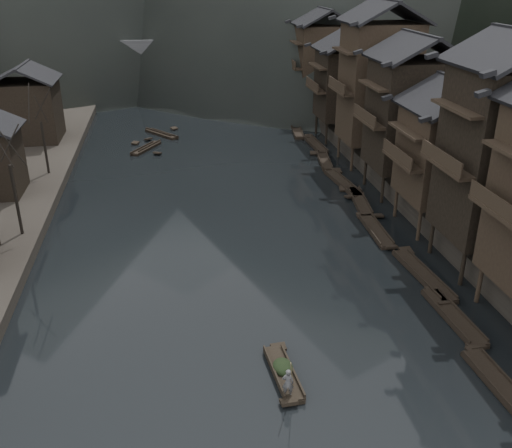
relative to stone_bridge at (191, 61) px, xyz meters
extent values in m
plane|color=black|center=(0.00, -72.00, -5.11)|extent=(300.00, 300.00, 0.00)
cube|color=#2D2823|center=(35.00, -32.00, -4.21)|extent=(40.00, 200.00, 1.80)
cylinder|color=#2F241A|center=(14.20, -70.60, -3.81)|extent=(0.30, 0.30, 2.90)
cube|color=#2F241A|center=(13.30, -73.00, 2.13)|extent=(1.20, 5.70, 0.25)
cylinder|color=black|center=(14.20, -68.40, -3.81)|extent=(0.30, 0.30, 2.90)
cylinder|color=black|center=(14.20, -63.60, -3.81)|extent=(0.30, 0.30, 2.90)
cylinder|color=black|center=(16.95, -68.40, -3.81)|extent=(0.30, 0.30, 2.90)
cylinder|color=black|center=(16.95, -63.60, -3.81)|extent=(0.30, 0.30, 2.90)
cube|color=black|center=(17.30, -66.00, 3.21)|extent=(7.00, 6.00, 11.44)
cube|color=#2F241A|center=(13.30, -66.00, 2.64)|extent=(1.20, 5.70, 0.25)
cylinder|color=#2F241A|center=(14.20, -61.40, -3.81)|extent=(0.30, 0.30, 2.90)
cylinder|color=#2F241A|center=(14.20, -56.60, -3.81)|extent=(0.30, 0.30, 2.90)
cylinder|color=#2F241A|center=(16.95, -61.40, -3.81)|extent=(0.30, 0.30, 2.90)
cylinder|color=#2F241A|center=(16.95, -56.60, -3.81)|extent=(0.30, 0.30, 2.90)
cube|color=#2F241A|center=(17.30, -59.00, 1.08)|extent=(7.00, 6.00, 7.19)
cube|color=#2F241A|center=(13.30, -59.00, 0.72)|extent=(1.20, 5.70, 0.25)
cylinder|color=black|center=(14.20, -53.40, -3.81)|extent=(0.30, 0.30, 2.90)
cylinder|color=black|center=(14.20, -48.60, -3.81)|extent=(0.30, 0.30, 2.90)
cylinder|color=black|center=(16.95, -53.40, -3.81)|extent=(0.30, 0.30, 2.90)
cylinder|color=black|center=(16.95, -48.60, -3.81)|extent=(0.30, 0.30, 2.90)
cube|color=black|center=(17.30, -51.00, 2.34)|extent=(7.00, 6.00, 9.71)
cube|color=#2F241A|center=(13.30, -51.00, 1.86)|extent=(1.20, 5.70, 0.25)
cylinder|color=#2F241A|center=(14.20, -44.40, -3.81)|extent=(0.30, 0.30, 2.90)
cylinder|color=#2F241A|center=(14.20, -39.60, -3.81)|extent=(0.30, 0.30, 2.90)
cylinder|color=#2F241A|center=(16.95, -44.40, -3.81)|extent=(0.30, 0.30, 2.90)
cylinder|color=#2F241A|center=(16.95, -39.60, -3.81)|extent=(0.30, 0.30, 2.90)
cube|color=#2F241A|center=(17.30, -42.00, 3.49)|extent=(7.00, 6.00, 12.01)
cube|color=#2F241A|center=(13.30, -42.00, 2.89)|extent=(1.20, 5.70, 0.25)
cylinder|color=black|center=(14.20, -34.40, -3.81)|extent=(0.30, 0.30, 2.90)
cylinder|color=black|center=(14.20, -29.60, -3.81)|extent=(0.30, 0.30, 2.90)
cylinder|color=black|center=(16.95, -34.40, -3.81)|extent=(0.30, 0.30, 2.90)
cylinder|color=black|center=(16.95, -29.60, -3.81)|extent=(0.30, 0.30, 2.90)
cube|color=black|center=(17.30, -32.00, 1.53)|extent=(7.00, 6.00, 8.09)
cube|color=#2F241A|center=(13.30, -32.00, 1.13)|extent=(1.20, 5.70, 0.25)
cylinder|color=#2F241A|center=(14.20, -22.40, -3.81)|extent=(0.30, 0.30, 2.90)
cylinder|color=#2F241A|center=(14.20, -17.60, -3.81)|extent=(0.30, 0.30, 2.90)
cylinder|color=#2F241A|center=(16.95, -22.40, -3.81)|extent=(0.30, 0.30, 2.90)
cylinder|color=#2F241A|center=(16.95, -17.60, -3.81)|extent=(0.30, 0.30, 2.90)
cube|color=#2F241A|center=(17.30, -20.00, 2.41)|extent=(7.00, 6.00, 9.83)
cube|color=#2F241A|center=(13.30, -20.00, 1.92)|extent=(1.20, 5.70, 0.25)
cube|color=black|center=(-20.50, -30.00, -0.51)|extent=(6.50, 6.50, 6.80)
cylinder|color=black|center=(-17.00, -57.32, -1.14)|extent=(0.24, 0.24, 5.53)
cylinder|color=black|center=(-17.00, -42.97, -1.33)|extent=(0.24, 0.24, 5.16)
cube|color=black|center=(11.21, -78.88, -4.96)|extent=(1.39, 6.60, 0.30)
cube|color=black|center=(11.21, -78.88, -4.78)|extent=(1.44, 6.47, 0.10)
cube|color=black|center=(11.35, -75.73, -4.82)|extent=(0.97, 0.85, 0.34)
cube|color=black|center=(11.76, -72.21, -4.96)|extent=(1.36, 6.39, 0.30)
cube|color=black|center=(11.76, -72.21, -4.78)|extent=(1.41, 6.27, 0.10)
cube|color=black|center=(11.89, -69.17, -4.82)|extent=(0.97, 0.82, 0.33)
cube|color=black|center=(11.64, -75.26, -4.82)|extent=(0.97, 0.82, 0.33)
cube|color=black|center=(12.13, -67.05, -4.96)|extent=(1.66, 7.51, 0.30)
cube|color=black|center=(12.13, -67.05, -4.78)|extent=(1.70, 7.37, 0.10)
cube|color=black|center=(12.39, -63.48, -4.82)|extent=(1.00, 0.98, 0.36)
cube|color=black|center=(11.86, -70.62, -4.82)|extent=(1.00, 0.98, 0.36)
cube|color=black|center=(11.41, -59.54, -4.96)|extent=(1.32, 6.34, 0.30)
cube|color=black|center=(11.41, -59.54, -4.78)|extent=(1.37, 6.22, 0.10)
cube|color=black|center=(11.31, -56.52, -4.82)|extent=(0.96, 0.81, 0.33)
cube|color=black|center=(11.52, -62.57, -4.82)|extent=(0.96, 0.81, 0.33)
cube|color=black|center=(12.16, -53.37, -4.96)|extent=(2.03, 7.12, 0.30)
cube|color=black|center=(12.16, -53.37, -4.78)|extent=(2.07, 6.99, 0.10)
cube|color=black|center=(11.71, -50.02, -4.82)|extent=(1.04, 0.98, 0.35)
cube|color=black|center=(12.61, -56.71, -4.82)|extent=(1.04, 0.98, 0.35)
cube|color=black|center=(12.06, -48.49, -4.96)|extent=(1.90, 7.60, 0.30)
cube|color=black|center=(12.06, -48.49, -4.78)|extent=(1.94, 7.46, 0.10)
cube|color=black|center=(12.45, -44.90, -4.82)|extent=(1.03, 1.02, 0.36)
cube|color=black|center=(11.67, -52.09, -4.82)|extent=(1.03, 1.02, 0.36)
cube|color=black|center=(12.12, -41.30, -4.96)|extent=(1.94, 6.27, 0.30)
cube|color=black|center=(12.12, -41.30, -4.78)|extent=(1.98, 6.15, 0.10)
cube|color=black|center=(11.71, -38.36, -4.82)|extent=(1.03, 0.88, 0.33)
cube|color=black|center=(12.52, -44.23, -4.82)|extent=(1.03, 0.88, 0.33)
cube|color=black|center=(12.71, -34.90, -4.96)|extent=(1.36, 7.31, 0.30)
cube|color=black|center=(12.71, -34.90, -4.78)|extent=(1.41, 7.17, 0.10)
cube|color=black|center=(12.84, -31.41, -4.82)|extent=(0.97, 0.92, 0.36)
cube|color=black|center=(12.59, -38.40, -4.82)|extent=(0.97, 0.92, 0.36)
cube|color=black|center=(11.90, -28.88, -4.96)|extent=(1.93, 6.45, 0.30)
cube|color=black|center=(11.90, -28.88, -4.78)|extent=(1.97, 6.33, 0.10)
cube|color=black|center=(11.50, -25.85, -4.82)|extent=(1.03, 0.90, 0.33)
cube|color=black|center=(12.30, -31.90, -4.82)|extent=(1.03, 0.90, 0.33)
cube|color=black|center=(12.12, -24.45, -4.96)|extent=(1.21, 6.00, 0.30)
cube|color=black|center=(12.12, -24.45, -4.78)|extent=(1.26, 5.88, 0.10)
cube|color=black|center=(12.06, -21.58, -4.82)|extent=(0.95, 0.76, 0.33)
cube|color=black|center=(12.17, -27.32, -4.82)|extent=(0.95, 0.76, 0.33)
cube|color=black|center=(11.71, -17.80, -4.96)|extent=(1.68, 6.53, 0.30)
cube|color=black|center=(11.71, -17.80, -4.78)|extent=(1.72, 6.40, 0.10)
cube|color=black|center=(11.99, -14.72, -4.82)|extent=(1.00, 0.88, 0.34)
cube|color=black|center=(11.43, -20.89, -4.82)|extent=(1.00, 0.88, 0.34)
cube|color=black|center=(12.49, -12.18, -4.96)|extent=(1.51, 7.14, 0.30)
cube|color=black|center=(12.49, -12.18, -4.78)|extent=(1.55, 7.00, 0.10)
cube|color=black|center=(12.69, -8.78, -4.82)|extent=(0.98, 0.92, 0.35)
cube|color=black|center=(12.29, -15.57, -4.82)|extent=(0.98, 0.92, 0.35)
cube|color=black|center=(-7.37, -33.22, -4.96)|extent=(3.60, 5.25, 0.30)
cube|color=black|center=(-7.37, -33.22, -4.78)|extent=(3.59, 5.18, 0.10)
cube|color=black|center=(-8.68, -30.94, -4.82)|extent=(1.08, 1.01, 0.31)
cube|color=black|center=(-6.06, -35.50, -4.82)|extent=(1.08, 1.01, 0.31)
cube|color=black|center=(-5.51, -27.12, -4.96)|extent=(4.25, 5.37, 0.30)
cube|color=black|center=(-5.51, -27.12, -4.78)|extent=(4.23, 5.31, 0.10)
cube|color=black|center=(-3.86, -24.82, -4.82)|extent=(1.12, 1.09, 0.32)
cube|color=black|center=(-7.16, -29.42, -4.82)|extent=(1.12, 1.09, 0.32)
cube|color=black|center=(-2.56, -12.30, -4.96)|extent=(2.48, 5.08, 0.30)
cube|color=black|center=(-2.56, -12.30, -4.78)|extent=(2.50, 5.00, 0.10)
cube|color=black|center=(-1.83, -10.01, -4.82)|extent=(1.00, 0.86, 0.30)
cube|color=black|center=(-3.30, -14.59, -4.82)|extent=(1.00, 0.86, 0.30)
cube|color=black|center=(5.74, -1.41, -4.96)|extent=(1.35, 5.32, 0.30)
cube|color=black|center=(5.74, -1.41, -4.78)|extent=(1.39, 5.22, 0.10)
cube|color=black|center=(5.91, 1.12, -4.82)|extent=(0.89, 0.71, 0.31)
cube|color=black|center=(5.57, -3.93, -4.82)|extent=(0.89, 0.71, 0.31)
cube|color=#4C4C4F|center=(0.00, 0.00, 2.09)|extent=(40.00, 6.00, 1.60)
cube|color=#4C4C4F|center=(0.00, -2.70, 3.39)|extent=(40.00, 0.50, 1.00)
cube|color=#4C4C4F|center=(0.00, 2.70, 3.39)|extent=(40.00, 0.50, 1.00)
cube|color=#4C4C4F|center=(-14.00, 0.00, -1.91)|extent=(3.20, 6.00, 6.40)
cube|color=#4C4C4F|center=(-4.50, 0.00, -1.91)|extent=(3.20, 6.00, 6.40)
cube|color=#4C4C4F|center=(4.50, 0.00, -1.91)|extent=(3.20, 6.00, 6.40)
cube|color=#4C4C4F|center=(14.00, 0.00, -1.91)|extent=(3.20, 6.00, 6.40)
cube|color=black|center=(0.43, -75.81, -4.96)|extent=(1.35, 4.64, 0.30)
cube|color=black|center=(0.43, -75.81, -4.78)|extent=(1.39, 4.55, 0.10)
cube|color=black|center=(0.61, -73.62, -4.82)|extent=(0.89, 0.64, 0.29)
cube|color=black|center=(0.26, -78.00, -4.82)|extent=(0.89, 0.64, 0.29)
ellipsoid|color=black|center=(0.45, -75.58, -4.35)|extent=(1.09, 1.43, 0.66)
imported|color=#5D5D5F|center=(0.30, -77.54, -3.87)|extent=(0.65, 0.50, 1.60)
cylinder|color=#8C7A51|center=(0.50, -77.54, -1.30)|extent=(0.76, 2.23, 3.55)
camera|label=1|loc=(-4.77, -99.36, 14.60)|focal=40.00mm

